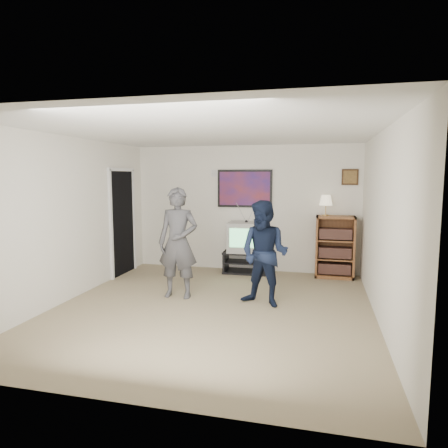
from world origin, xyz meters
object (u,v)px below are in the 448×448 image
at_px(media_stand, 245,262).
at_px(crt_television, 246,237).
at_px(person_tall, 178,243).
at_px(person_short, 264,254).
at_px(bookshelf, 335,247).

distance_m(media_stand, crt_television, 0.50).
bearing_deg(person_tall, person_short, -6.52).
relative_size(crt_television, person_tall, 0.40).
relative_size(person_tall, person_short, 1.12).
distance_m(crt_television, person_short, 2.00).
relative_size(bookshelf, person_tall, 0.67).
bearing_deg(person_tall, bookshelf, 34.94).
xyz_separation_m(crt_television, person_short, (0.62, -1.90, 0.06)).
bearing_deg(media_stand, person_tall, -113.74).
relative_size(crt_television, bookshelf, 0.59).
distance_m(bookshelf, person_short, 2.23).
relative_size(bookshelf, person_short, 0.75).
bearing_deg(bookshelf, person_short, -118.55).
xyz_separation_m(crt_television, bookshelf, (1.68, 0.05, -0.14)).
xyz_separation_m(bookshelf, person_short, (-1.06, -1.95, 0.19)).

